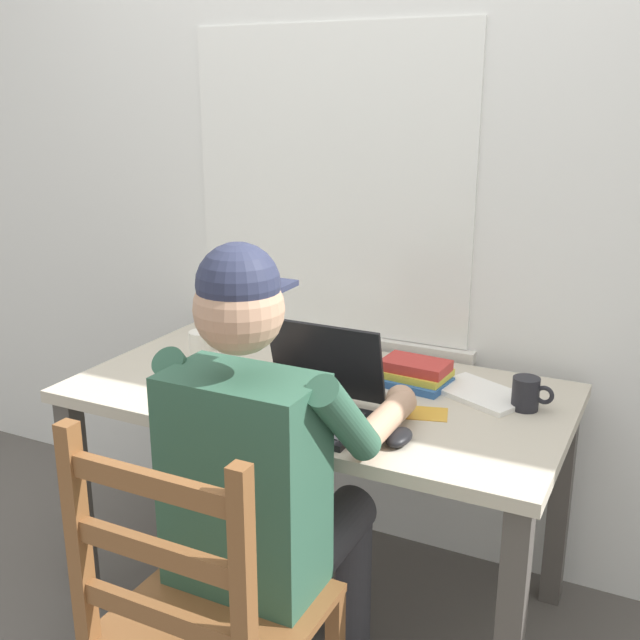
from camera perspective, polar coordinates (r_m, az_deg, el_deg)
name	(u,v)px	position (r m, az deg, el deg)	size (l,w,h in m)	color
ground_plane	(319,598)	(2.55, -0.07, -20.10)	(8.00, 8.00, 0.00)	#56514C
back_wall	(382,167)	(2.46, 4.68, 11.35)	(6.00, 0.08, 2.60)	silver
desk	(319,417)	(2.23, -0.08, -7.27)	(1.40, 0.75, 0.71)	#BCB29E
seated_person	(269,472)	(1.81, -3.86, -11.26)	(0.50, 0.60, 1.24)	#2D5642
wooden_chair	(203,625)	(1.73, -8.72, -21.61)	(0.42, 0.42, 0.93)	brown
laptop	(311,395)	(2.00, -0.68, -5.64)	(0.33, 0.29, 0.23)	black
computer_mouse	(399,437)	(1.87, 5.92, -8.71)	(0.06, 0.10, 0.03)	black
coffee_mug_white	(203,347)	(2.41, -8.72, -2.00)	(0.12, 0.08, 0.10)	silver
coffee_mug_dark	(527,394)	(2.11, 15.21, -5.33)	(0.11, 0.07, 0.09)	black
book_stack_main	(416,373)	(2.22, 7.19, -3.95)	(0.21, 0.18, 0.07)	#2D5B9E
paper_pile_near_laptop	(481,393)	(2.18, 11.96, -5.40)	(0.26, 0.16, 0.01)	white
landscape_photo_print	(423,413)	(2.04, 7.69, -6.93)	(0.13, 0.09, 0.00)	gold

